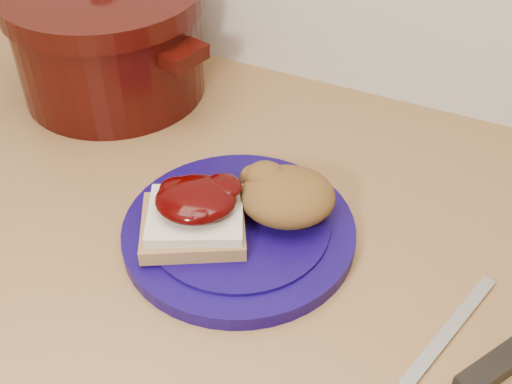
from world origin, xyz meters
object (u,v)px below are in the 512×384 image
at_px(plate, 239,231).
at_px(dutch_oven, 109,40).
at_px(pepper_grinder, 134,28).
at_px(butter_knife, 450,329).

height_order(plate, dutch_oven, dutch_oven).
bearing_deg(dutch_oven, plate, -33.45).
bearing_deg(pepper_grinder, plate, -40.89).
bearing_deg(butter_knife, dutch_oven, 83.38).
relative_size(butter_knife, dutch_oven, 0.51).
height_order(butter_knife, pepper_grinder, pepper_grinder).
distance_m(plate, dutch_oven, 0.34).
bearing_deg(dutch_oven, pepper_grinder, 92.77).
relative_size(dutch_oven, pepper_grinder, 2.40).
relative_size(plate, dutch_oven, 0.78).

